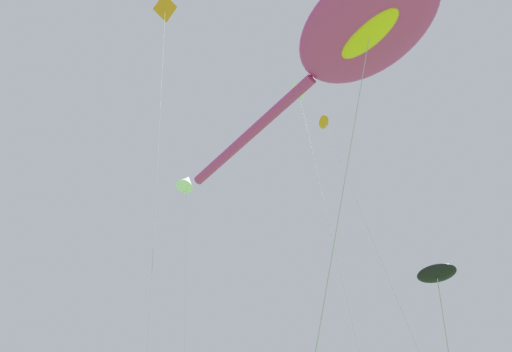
# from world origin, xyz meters

# --- Properties ---
(big_show_kite) EXTENTS (4.42, 14.13, 18.23)m
(big_show_kite) POSITION_xyz_m (0.17, 6.99, 17.55)
(big_show_kite) COLOR #CC3899
(big_show_kite) RESTS_ON ground
(small_kite_diamond_red) EXTENTS (4.14, 2.71, 22.00)m
(small_kite_diamond_red) POSITION_xyz_m (1.38, 22.39, 21.35)
(small_kite_diamond_red) COLOR white
(small_kite_diamond_red) RESTS_ON ground
(small_kite_bird_shape) EXTENTS (2.19, 4.20, 22.80)m
(small_kite_bird_shape) POSITION_xyz_m (2.72, 12.89, 20.70)
(small_kite_bird_shape) COLOR white
(small_kite_bird_shape) RESTS_ON ground
(small_kite_streamer_purple) EXTENTS (2.96, 3.34, 21.51)m
(small_kite_streamer_purple) POSITION_xyz_m (4.82, 13.26, 20.85)
(small_kite_streamer_purple) COLOR orange
(small_kite_streamer_purple) RESTS_ON ground
(small_kite_delta_white) EXTENTS (2.74, 1.97, 25.94)m
(small_kite_delta_white) POSITION_xyz_m (-4.71, 14.90, 23.88)
(small_kite_delta_white) COLOR orange
(small_kite_delta_white) RESTS_ON ground
(small_kite_tiny_distant) EXTENTS (0.85, 1.55, 6.24)m
(small_kite_tiny_distant) POSITION_xyz_m (-1.53, 5.72, 6.00)
(small_kite_tiny_distant) COLOR black
(small_kite_tiny_distant) RESTS_ON ground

